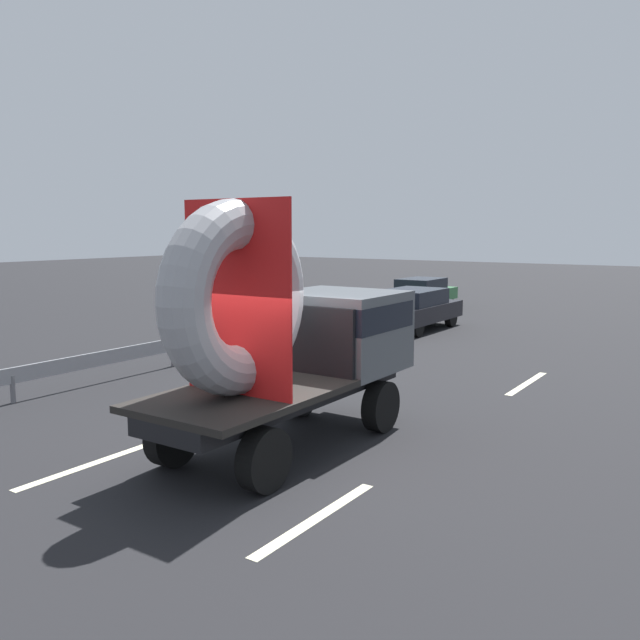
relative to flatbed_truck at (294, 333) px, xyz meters
name	(u,v)px	position (x,y,z in m)	size (l,w,h in m)	color
ground_plane	(255,456)	(-0.11, -0.85, -1.79)	(120.00, 120.00, 0.00)	black
flatbed_truck	(294,333)	(0.00, 0.00, 0.00)	(2.02, 5.02, 3.82)	black
distant_sedan	(413,308)	(-3.75, 12.00, -1.05)	(1.83, 4.27, 1.39)	black
guardrail	(230,334)	(-6.05, 5.24, -1.26)	(0.10, 17.00, 0.71)	gray
lane_dash_left_near	(95,463)	(-1.88, -2.40, -1.79)	(2.57, 0.16, 0.01)	beige
lane_dash_left_far	(378,364)	(-1.88, 6.17, -1.79)	(2.41, 0.16, 0.01)	beige
lane_dash_right_near	(317,518)	(1.88, -2.11, -1.79)	(2.43, 0.16, 0.01)	beige
lane_dash_right_far	(527,383)	(1.88, 6.21, -1.79)	(2.60, 0.16, 0.01)	beige
oncoming_car	(422,292)	(-6.25, 17.98, -1.10)	(1.70, 3.96, 1.29)	black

